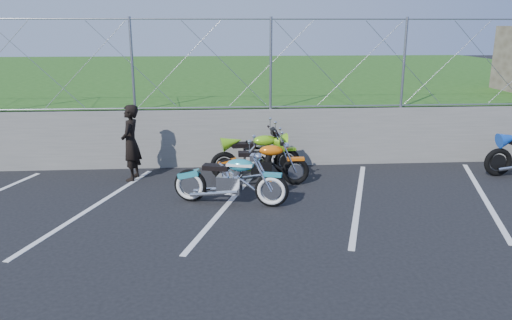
{
  "coord_description": "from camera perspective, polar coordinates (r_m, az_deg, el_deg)",
  "views": [
    {
      "loc": [
        -0.14,
        -7.57,
        3.13
      ],
      "look_at": [
        0.51,
        1.3,
        0.71
      ],
      "focal_mm": 35.0,
      "sensor_mm": 36.0,
      "label": 1
    }
  ],
  "objects": [
    {
      "name": "cruiser_turquoise",
      "position": [
        8.92,
        -2.79,
        -2.5
      ],
      "size": [
        2.06,
        0.75,
        1.05
      ],
      "rotation": [
        0.0,
        0.0,
        -0.26
      ],
      "color": "black",
      "rests_on": "ground"
    },
    {
      "name": "sportbike_green",
      "position": [
        10.55,
        0.13,
        0.41
      ],
      "size": [
        1.95,
        0.69,
        1.01
      ],
      "rotation": [
        0.0,
        0.0,
        0.15
      ],
      "color": "black",
      "rests_on": "ground"
    },
    {
      "name": "grass_field",
      "position": [
        21.21,
        -3.84,
        8.44
      ],
      "size": [
        30.0,
        20.0,
        1.3
      ],
      "primitive_type": "cube",
      "color": "#214D14",
      "rests_on": "ground"
    },
    {
      "name": "retaining_wall",
      "position": [
        11.34,
        -3.41,
        2.54
      ],
      "size": [
        30.0,
        0.22,
        1.3
      ],
      "primitive_type": "cube",
      "color": "#62625E",
      "rests_on": "ground"
    },
    {
      "name": "chain_link_fence",
      "position": [
        11.1,
        -3.54,
        10.88
      ],
      "size": [
        28.0,
        0.03,
        2.0
      ],
      "color": "gray",
      "rests_on": "retaining_wall"
    },
    {
      "name": "ground",
      "position": [
        8.19,
        -2.95,
        -7.29
      ],
      "size": [
        90.0,
        90.0,
        0.0
      ],
      "primitive_type": "plane",
      "color": "black",
      "rests_on": "ground"
    },
    {
      "name": "person_standing",
      "position": [
        10.56,
        -14.12,
        1.92
      ],
      "size": [
        0.45,
        0.62,
        1.57
      ],
      "primitive_type": "imported",
      "rotation": [
        0.0,
        0.0,
        -1.7
      ],
      "color": "black",
      "rests_on": "ground"
    },
    {
      "name": "parking_lines",
      "position": [
        9.21,
        4.41,
        -4.68
      ],
      "size": [
        18.29,
        4.31,
        0.01
      ],
      "color": "silver",
      "rests_on": "ground"
    },
    {
      "name": "naked_orange",
      "position": [
        9.97,
        0.85,
        -0.66
      ],
      "size": [
        1.9,
        0.65,
        0.95
      ],
      "rotation": [
        0.0,
        0.0,
        -0.02
      ],
      "color": "black",
      "rests_on": "ground"
    }
  ]
}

